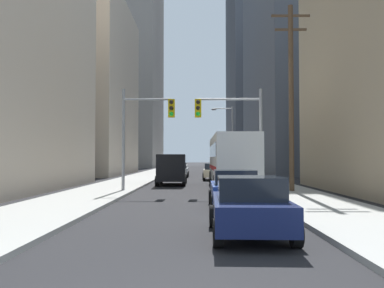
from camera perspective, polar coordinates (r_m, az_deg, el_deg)
The scene contains 16 objects.
sidewalk_left at distance 54.45m, azimuth -5.19°, elevation -3.97°, with size 3.78×160.00×0.15m, color #9E9E99.
sidewalk_right at distance 54.39m, azimuth 5.94°, elevation -3.97°, with size 3.78×160.00×0.15m, color #9E9E99.
city_bus at distance 27.75m, azimuth 5.39°, elevation -2.06°, with size 2.67×11.51×3.40m.
cargo_van_black at distance 31.29m, azimuth -2.77°, elevation -3.23°, with size 2.16×5.25×2.26m.
sedan_navy at distance 10.76m, azimuth 7.86°, elevation -8.39°, with size 1.95×4.25×1.52m.
sedan_blue at distance 16.79m, azimuth 5.78°, elevation -6.08°, with size 1.95×4.22×1.52m.
sedan_beige at distance 38.07m, azimuth 2.94°, elevation -3.78°, with size 1.95×4.22×1.52m.
sedan_silver at distance 43.48m, azimuth -1.75°, elevation -3.56°, with size 1.95×4.23×1.52m.
traffic_signal_near_left at distance 24.29m, azimuth -6.39°, elevation 2.83°, with size 3.07×0.44×6.00m.
traffic_signal_near_right at distance 24.20m, azimuth 5.48°, elevation 2.95°, with size 3.90×0.44×6.00m.
utility_pole_right at distance 24.50m, azimuth 13.39°, elevation 6.70°, with size 2.20×0.28×10.73m.
street_lamp_right at distance 44.55m, azimuth 5.08°, elevation 1.32°, with size 2.34×0.32×7.50m.
building_left_mid_office at distance 55.59m, azimuth -18.94°, elevation 7.11°, with size 19.53×20.83×21.29m, color #B7A893.
building_left_far_tower at distance 100.75m, azimuth -8.67°, elevation 14.85°, with size 14.17×26.79×62.20m, color gray.
building_right_mid_block at distance 60.66m, azimuth 19.91°, elevation 10.37°, with size 23.66×28.66×29.64m, color #4C515B.
building_right_far_highrise at distance 104.27m, azimuth 11.91°, elevation 15.73°, with size 23.60×27.88×67.22m, color #4C515B.
Camera 1 is at (0.28, -4.13, 1.98)m, focal length 39.04 mm.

